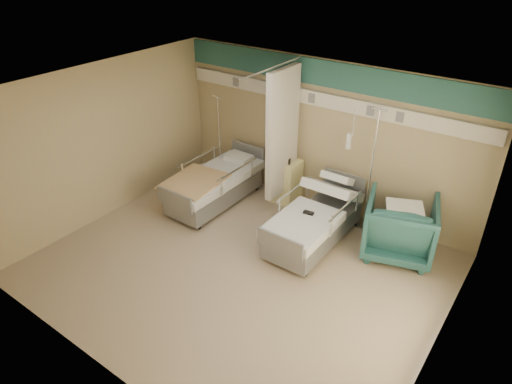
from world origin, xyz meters
TOP-DOWN VIEW (x-y plane):
  - ground at (0.00, 0.00)m, footprint 6.00×5.00m
  - room_walls at (-0.03, 0.25)m, footprint 6.04×5.04m
  - bed_right at (0.60, 1.30)m, footprint 1.00×2.16m
  - bed_left at (-1.60, 1.30)m, footprint 1.00×2.16m
  - bedside_cabinet at (-0.55, 2.20)m, footprint 0.50×0.48m
  - visitor_armchair at (1.87, 1.83)m, footprint 1.36×1.38m
  - waffle_blanket at (1.89, 1.83)m, footprint 0.72×0.69m
  - iv_stand_right at (1.10, 2.28)m, footprint 0.39×0.39m
  - iv_stand_left at (-2.08, 2.05)m, footprint 0.34×0.34m
  - call_remote at (0.57, 1.14)m, footprint 0.18×0.10m
  - tan_blanket at (-1.69, 0.84)m, footprint 1.01×1.23m
  - toiletry_bag at (-0.53, 2.12)m, footprint 0.23×0.19m
  - white_cup at (-0.67, 2.34)m, footprint 0.11×0.11m

SIDE VIEW (x-z plane):
  - ground at x=0.00m, z-range 0.00..0.00m
  - bed_right at x=0.60m, z-range 0.00..0.63m
  - bed_left at x=-1.60m, z-range 0.00..0.63m
  - iv_stand_left at x=-2.08m, z-range -0.55..1.32m
  - bedside_cabinet at x=-0.55m, z-range 0.00..0.85m
  - iv_stand_right at x=1.10m, z-range -0.65..1.56m
  - visitor_armchair at x=1.87m, z-range 0.00..1.01m
  - call_remote at x=0.57m, z-range 0.63..0.67m
  - tan_blanket at x=-1.69m, z-range 0.63..0.67m
  - toiletry_bag at x=-0.53m, z-range 0.85..0.96m
  - white_cup at x=-0.67m, z-range 0.85..0.99m
  - waffle_blanket at x=1.89m, z-range 1.01..1.08m
  - room_walls at x=-0.03m, z-range 0.45..3.27m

